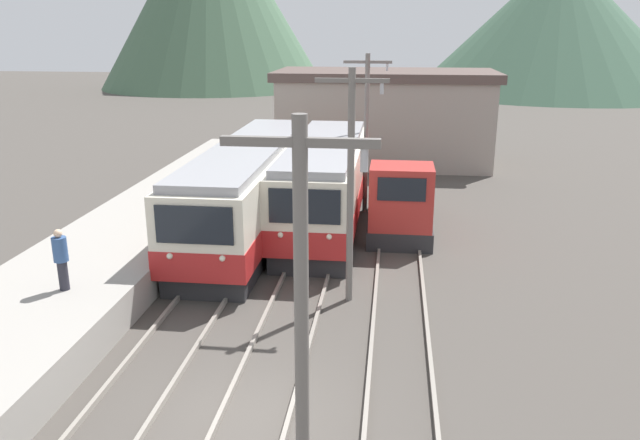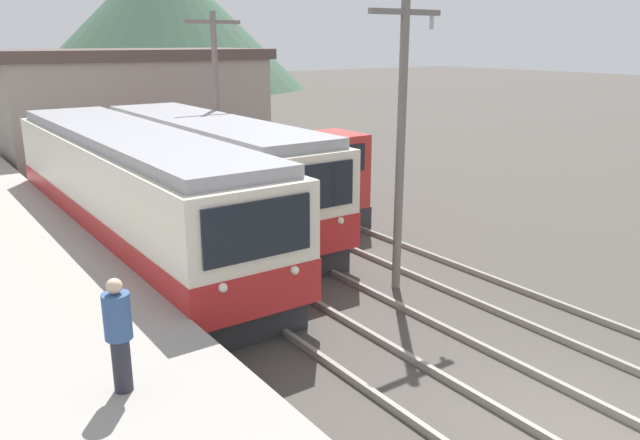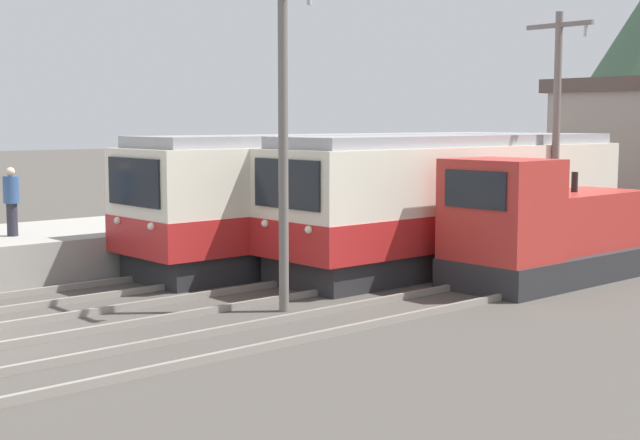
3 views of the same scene
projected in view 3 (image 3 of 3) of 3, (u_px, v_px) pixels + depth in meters
name	position (u px, v px, depth m)	size (l,w,h in m)	color
track_right	(23.00, 382.00, 12.95)	(1.54, 60.00, 0.14)	gray
commuter_train_left	(354.00, 200.00, 25.07)	(2.84, 14.05, 3.49)	#28282B
commuter_train_center	(454.00, 205.00, 23.67)	(2.84, 11.64, 3.49)	#28282B
shunting_locomotive	(543.00, 232.00, 21.29)	(2.40, 5.89, 3.00)	#28282B
catenary_mast_mid	(283.00, 129.00, 17.67)	(2.00, 0.20, 6.73)	slate
catenary_mast_far	(557.00, 127.00, 23.87)	(2.00, 0.20, 6.73)	slate
person_on_platform	(11.00, 199.00, 21.74)	(0.38, 0.38, 1.69)	#282833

